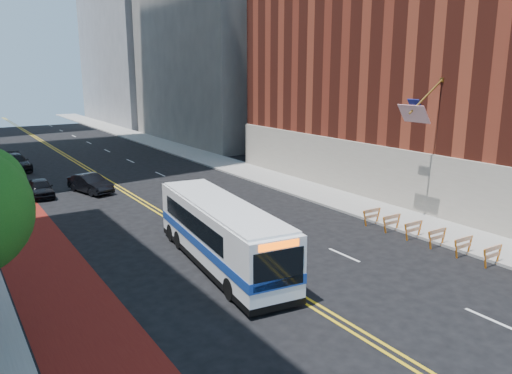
{
  "coord_description": "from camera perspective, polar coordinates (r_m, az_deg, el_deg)",
  "views": [
    {
      "loc": [
        -11.71,
        -11.43,
        9.0
      ],
      "look_at": [
        0.83,
        8.0,
        3.62
      ],
      "focal_mm": 35.0,
      "sensor_mm": 36.0,
      "label": 1
    }
  ],
  "objects": [
    {
      "name": "ground",
      "position": [
        18.68,
        11.7,
        -16.01
      ],
      "size": [
        160.0,
        160.0,
        0.0
      ],
      "primitive_type": "plane",
      "color": "black",
      "rests_on": "ground"
    },
    {
      "name": "sidewalk_right",
      "position": [
        48.56,
        -3.0,
        2.49
      ],
      "size": [
        4.0,
        140.0,
        0.15
      ],
      "primitive_type": "cube",
      "color": "gray",
      "rests_on": "ground"
    },
    {
      "name": "bus_lane_paint",
      "position": [
        42.55,
        -27.17,
        -0.58
      ],
      "size": [
        3.6,
        140.0,
        0.01
      ],
      "primitive_type": "cube",
      "color": "#60120D",
      "rests_on": "ground"
    },
    {
      "name": "center_line_inner",
      "position": [
        43.94,
        -16.9,
        0.71
      ],
      "size": [
        0.14,
        140.0,
        0.01
      ],
      "primitive_type": "cube",
      "color": "gold",
      "rests_on": "ground"
    },
    {
      "name": "center_line_outer",
      "position": [
        44.04,
        -16.45,
        0.76
      ],
      "size": [
        0.14,
        140.0,
        0.01
      ],
      "primitive_type": "cube",
      "color": "gold",
      "rests_on": "ground"
    },
    {
      "name": "lane_dashes",
      "position": [
        52.89,
        -14.16,
        2.9
      ],
      "size": [
        0.14,
        98.2,
        0.01
      ],
      "color": "silver",
      "rests_on": "ground"
    },
    {
      "name": "brick_building",
      "position": [
        41.04,
        23.1,
        14.83
      ],
      "size": [
        18.73,
        36.0,
        22.0
      ],
      "color": "#5E2015",
      "rests_on": "ground"
    },
    {
      "name": "construction_barriers",
      "position": [
        27.28,
        21.28,
        -5.6
      ],
      "size": [
        1.42,
        10.91,
        1.0
      ],
      "color": "orange",
      "rests_on": "ground"
    },
    {
      "name": "transit_bus",
      "position": [
        23.63,
        -4.09,
        -5.18
      ],
      "size": [
        3.7,
        11.38,
        3.07
      ],
      "rotation": [
        0.0,
        0.0,
        -0.11
      ],
      "color": "white",
      "rests_on": "ground"
    },
    {
      "name": "car_a",
      "position": [
        39.78,
        -23.4,
        -0.1
      ],
      "size": [
        1.7,
        3.93,
        1.32
      ],
      "primitive_type": "imported",
      "rotation": [
        0.0,
        0.0,
        -0.04
      ],
      "color": "black",
      "rests_on": "ground"
    },
    {
      "name": "car_b",
      "position": [
        39.78,
        -18.41,
        0.38
      ],
      "size": [
        2.63,
        4.53,
        1.41
      ],
      "primitive_type": "imported",
      "rotation": [
        0.0,
        0.0,
        0.28
      ],
      "color": "black",
      "rests_on": "ground"
    },
    {
      "name": "car_c",
      "position": [
        51.18,
        -25.81,
        2.52
      ],
      "size": [
        2.49,
        5.4,
        1.53
      ],
      "primitive_type": "imported",
      "rotation": [
        0.0,
        0.0,
        0.07
      ],
      "color": "black",
      "rests_on": "ground"
    }
  ]
}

